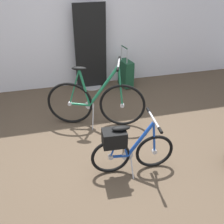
{
  "coord_description": "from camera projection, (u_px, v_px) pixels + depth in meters",
  "views": [
    {
      "loc": [
        -0.69,
        -2.84,
        2.43
      ],
      "look_at": [
        0.08,
        0.19,
        0.55
      ],
      "focal_mm": 43.78,
      "sensor_mm": 36.0,
      "label": 1
    }
  ],
  "objects": [
    {
      "name": "display_bike_left",
      "position": [
        96.0,
        102.0,
        4.2
      ],
      "size": [
        1.46,
        0.63,
        1.06
      ],
      "color": "black",
      "rests_on": "ground_plane"
    },
    {
      "name": "floor_banner_stand",
      "position": [
        91.0,
        52.0,
        5.2
      ],
      "size": [
        0.6,
        0.36,
        1.63
      ],
      "color": "#B7B7BC",
      "rests_on": "ground_plane"
    },
    {
      "name": "rolling_suitcase",
      "position": [
        126.0,
        73.0,
        5.46
      ],
      "size": [
        0.24,
        0.39,
        0.83
      ],
      "color": "#19472D",
      "rests_on": "ground_plane"
    },
    {
      "name": "back_wall",
      "position": [
        78.0,
        9.0,
        4.98
      ],
      "size": [
        6.99,
        0.1,
        2.96
      ],
      "primitive_type": "cube",
      "color": "silver",
      "rests_on": "ground_plane"
    },
    {
      "name": "folding_bike_foreground",
      "position": [
        127.0,
        147.0,
        3.3
      ],
      "size": [
        1.05,
        0.53,
        0.74
      ],
      "color": "black",
      "rests_on": "ground_plane"
    },
    {
      "name": "ground_plane",
      "position": [
        110.0,
        154.0,
        3.75
      ],
      "size": [
        6.99,
        6.99,
        0.0
      ],
      "primitive_type": "plane",
      "color": "brown"
    }
  ]
}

